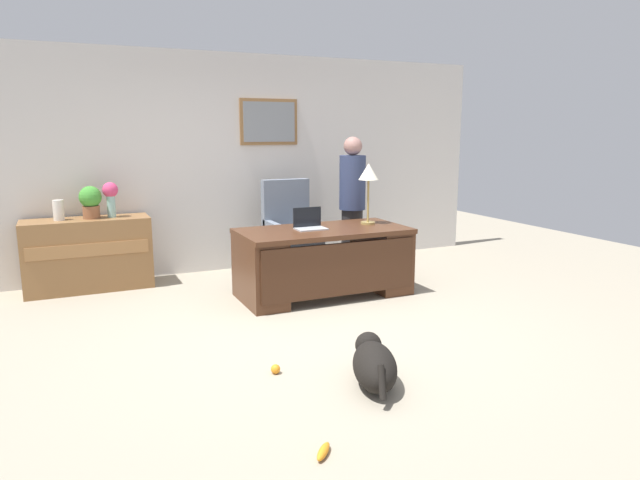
{
  "coord_description": "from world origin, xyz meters",
  "views": [
    {
      "loc": [
        -2.03,
        -4.49,
        1.77
      ],
      "look_at": [
        0.16,
        0.3,
        0.75
      ],
      "focal_mm": 32.06,
      "sensor_mm": 36.0,
      "label": 1
    }
  ],
  "objects_px": {
    "desk": "(324,259)",
    "armchair": "(290,233)",
    "dog_toy_ball": "(276,369)",
    "person_standing": "(352,204)",
    "potted_plant": "(91,201)",
    "dog_toy_bone": "(323,451)",
    "dog_lying": "(374,364)",
    "vase_empty": "(58,210)",
    "vase_with_flowers": "(110,195)",
    "desk_lamp": "(369,176)",
    "laptop": "(309,224)",
    "credenza": "(88,254)"
  },
  "relations": [
    {
      "from": "vase_empty",
      "to": "potted_plant",
      "type": "xyz_separation_m",
      "value": [
        0.33,
        0.0,
        0.09
      ]
    },
    {
      "from": "dog_toy_ball",
      "to": "dog_toy_bone",
      "type": "relative_size",
      "value": 0.38
    },
    {
      "from": "laptop",
      "to": "dog_toy_ball",
      "type": "xyz_separation_m",
      "value": [
        -1.05,
        -1.77,
        -0.75
      ]
    },
    {
      "from": "desk",
      "to": "potted_plant",
      "type": "bearing_deg",
      "value": 149.39
    },
    {
      "from": "potted_plant",
      "to": "dog_toy_ball",
      "type": "relative_size",
      "value": 5.12
    },
    {
      "from": "desk_lamp",
      "to": "dog_toy_bone",
      "type": "bearing_deg",
      "value": -123.11
    },
    {
      "from": "laptop",
      "to": "armchair",
      "type": "bearing_deg",
      "value": 80.52
    },
    {
      "from": "vase_with_flowers",
      "to": "desk",
      "type": "bearing_deg",
      "value": -33.16
    },
    {
      "from": "desk",
      "to": "armchair",
      "type": "distance_m",
      "value": 1.04
    },
    {
      "from": "laptop",
      "to": "potted_plant",
      "type": "xyz_separation_m",
      "value": [
        -2.09,
        1.24,
        0.21
      ]
    },
    {
      "from": "vase_empty",
      "to": "armchair",
      "type": "bearing_deg",
      "value": -6.38
    },
    {
      "from": "vase_with_flowers",
      "to": "dog_toy_bone",
      "type": "xyz_separation_m",
      "value": [
        0.7,
        -4.14,
        -1.03
      ]
    },
    {
      "from": "armchair",
      "to": "vase_empty",
      "type": "xyz_separation_m",
      "value": [
        -2.58,
        0.29,
        0.4
      ]
    },
    {
      "from": "armchair",
      "to": "person_standing",
      "type": "height_order",
      "value": "person_standing"
    },
    {
      "from": "desk",
      "to": "dog_lying",
      "type": "bearing_deg",
      "value": -106.07
    },
    {
      "from": "dog_toy_bone",
      "to": "credenza",
      "type": "bearing_deg",
      "value": 103.28
    },
    {
      "from": "credenza",
      "to": "laptop",
      "type": "distance_m",
      "value": 2.52
    },
    {
      "from": "vase_with_flowers",
      "to": "dog_toy_ball",
      "type": "relative_size",
      "value": 5.59
    },
    {
      "from": "armchair",
      "to": "desk",
      "type": "bearing_deg",
      "value": -91.02
    },
    {
      "from": "credenza",
      "to": "dog_toy_ball",
      "type": "height_order",
      "value": "credenza"
    },
    {
      "from": "desk",
      "to": "dog_toy_ball",
      "type": "xyz_separation_m",
      "value": [
        -1.19,
        -1.69,
        -0.36
      ]
    },
    {
      "from": "credenza",
      "to": "dog_toy_ball",
      "type": "bearing_deg",
      "value": -69.75
    },
    {
      "from": "dog_lying",
      "to": "dog_toy_ball",
      "type": "xyz_separation_m",
      "value": [
        -0.57,
        0.46,
        -0.12
      ]
    },
    {
      "from": "vase_empty",
      "to": "dog_toy_ball",
      "type": "xyz_separation_m",
      "value": [
        1.37,
        -3.01,
        -0.88
      ]
    },
    {
      "from": "laptop",
      "to": "potted_plant",
      "type": "distance_m",
      "value": 2.44
    },
    {
      "from": "dog_lying",
      "to": "vase_with_flowers",
      "type": "xyz_separation_m",
      "value": [
        -1.4,
        3.47,
        0.9
      ]
    },
    {
      "from": "person_standing",
      "to": "laptop",
      "type": "relative_size",
      "value": 5.28
    },
    {
      "from": "armchair",
      "to": "desk_lamp",
      "type": "xyz_separation_m",
      "value": [
        0.57,
        -0.93,
        0.76
      ]
    },
    {
      "from": "potted_plant",
      "to": "dog_toy_ball",
      "type": "distance_m",
      "value": 3.33
    },
    {
      "from": "desk",
      "to": "vase_empty",
      "type": "distance_m",
      "value": 2.93
    },
    {
      "from": "armchair",
      "to": "dog_toy_ball",
      "type": "bearing_deg",
      "value": -113.86
    },
    {
      "from": "person_standing",
      "to": "dog_toy_ball",
      "type": "relative_size",
      "value": 24.01
    },
    {
      "from": "vase_with_flowers",
      "to": "dog_lying",
      "type": "bearing_deg",
      "value": -68.05
    },
    {
      "from": "dog_toy_bone",
      "to": "dog_toy_ball",
      "type": "bearing_deg",
      "value": 83.21
    },
    {
      "from": "person_standing",
      "to": "dog_lying",
      "type": "relative_size",
      "value": 2.3
    },
    {
      "from": "person_standing",
      "to": "dog_toy_ball",
      "type": "distance_m",
      "value": 3.19
    },
    {
      "from": "desk",
      "to": "laptop",
      "type": "distance_m",
      "value": 0.42
    },
    {
      "from": "dog_toy_ball",
      "to": "credenza",
      "type": "bearing_deg",
      "value": 110.25
    },
    {
      "from": "laptop",
      "to": "vase_with_flowers",
      "type": "bearing_deg",
      "value": 146.55
    },
    {
      "from": "credenza",
      "to": "armchair",
      "type": "distance_m",
      "value": 2.34
    },
    {
      "from": "dog_toy_ball",
      "to": "vase_empty",
      "type": "bearing_deg",
      "value": 114.51
    },
    {
      "from": "credenza",
      "to": "dog_toy_ball",
      "type": "xyz_separation_m",
      "value": [
        1.11,
        -3.01,
        -0.37
      ]
    },
    {
      "from": "person_standing",
      "to": "dog_toy_bone",
      "type": "relative_size",
      "value": 9.19
    },
    {
      "from": "armchair",
      "to": "dog_lying",
      "type": "xyz_separation_m",
      "value": [
        -0.64,
        -3.18,
        -0.36
      ]
    },
    {
      "from": "dog_toy_bone",
      "to": "dog_lying",
      "type": "bearing_deg",
      "value": 43.6
    },
    {
      "from": "armchair",
      "to": "dog_lying",
      "type": "distance_m",
      "value": 3.27
    },
    {
      "from": "desk_lamp",
      "to": "desk",
      "type": "bearing_deg",
      "value": -169.8
    },
    {
      "from": "desk",
      "to": "dog_toy_bone",
      "type": "xyz_separation_m",
      "value": [
        -1.32,
        -2.82,
        -0.37
      ]
    },
    {
      "from": "laptop",
      "to": "vase_with_flowers",
      "type": "relative_size",
      "value": 0.81
    },
    {
      "from": "person_standing",
      "to": "potted_plant",
      "type": "relative_size",
      "value": 4.69
    }
  ]
}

